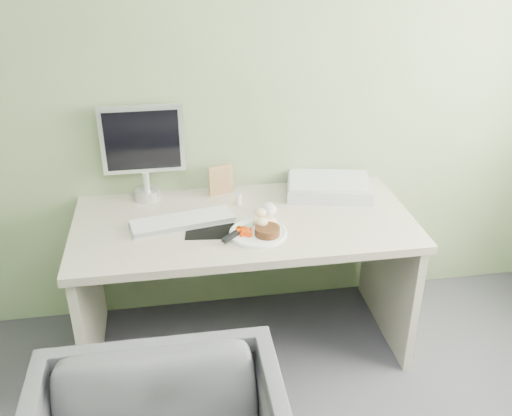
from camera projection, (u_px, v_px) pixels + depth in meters
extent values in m
plane|color=gray|center=(232.00, 69.00, 2.73)|extent=(3.50, 0.00, 3.50)
cube|color=#AB9F8F|center=(244.00, 223.00, 2.70)|extent=(1.60, 0.75, 0.04)
cube|color=#BAB19F|center=(90.00, 301.00, 2.76)|extent=(0.04, 0.70, 0.69)
cube|color=#BAB19F|center=(389.00, 273.00, 2.97)|extent=(0.04, 0.70, 0.69)
cylinder|color=white|center=(258.00, 233.00, 2.56)|extent=(0.26, 0.26, 0.01)
cylinder|color=black|center=(267.00, 231.00, 2.53)|extent=(0.12, 0.12, 0.04)
ellipsoid|color=tan|center=(264.00, 219.00, 2.60)|extent=(0.12, 0.11, 0.06)
cube|color=#EF4505|center=(244.00, 230.00, 2.53)|extent=(0.07, 0.06, 0.04)
cube|color=silver|center=(249.00, 225.00, 2.60)|extent=(0.12, 0.12, 0.01)
cube|color=black|center=(231.00, 236.00, 2.50)|extent=(0.09, 0.09, 0.02)
cube|color=black|center=(210.00, 229.00, 2.61)|extent=(0.24, 0.22, 0.00)
cube|color=white|center=(183.00, 221.00, 2.65)|extent=(0.49, 0.23, 0.02)
ellipsoid|color=white|center=(270.00, 209.00, 2.74)|extent=(0.07, 0.12, 0.04)
cube|color=#976246|center=(221.00, 180.00, 2.90)|extent=(0.13, 0.05, 0.16)
cylinder|color=white|center=(239.00, 200.00, 2.82)|extent=(0.02, 0.02, 0.05)
cone|color=#8FACE5|center=(239.00, 193.00, 2.80)|extent=(0.02, 0.02, 0.02)
cube|color=silver|center=(329.00, 187.00, 2.93)|extent=(0.48, 0.37, 0.07)
cylinder|color=silver|center=(147.00, 194.00, 2.87)|extent=(0.12, 0.12, 0.05)
cylinder|color=silver|center=(146.00, 181.00, 2.84)|extent=(0.03, 0.03, 0.09)
cube|color=silver|center=(142.00, 139.00, 2.76)|extent=(0.40, 0.04, 0.34)
cube|color=black|center=(142.00, 141.00, 2.74)|extent=(0.36, 0.01, 0.29)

